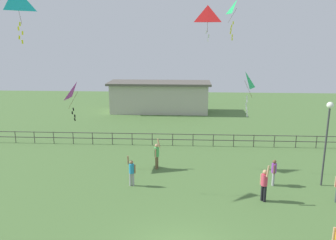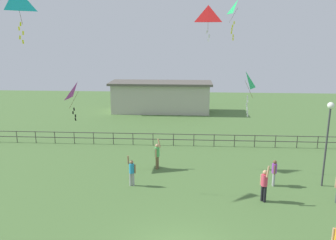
% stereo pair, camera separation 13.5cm
% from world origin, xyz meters
% --- Properties ---
extents(lamppost, '(0.36, 0.36, 4.82)m').
position_xyz_m(lamppost, '(7.87, 7.18, 3.46)').
color(lamppost, '#38383D').
rests_on(lamppost, ground_plane).
extents(person_0, '(0.37, 0.51, 2.01)m').
position_xyz_m(person_0, '(4.17, 5.06, 1.01)').
color(person_0, black).
rests_on(person_0, ground_plane).
extents(person_1, '(0.46, 0.28, 1.78)m').
position_xyz_m(person_1, '(-2.85, 6.55, 0.89)').
color(person_1, '#99999E').
rests_on(person_1, ground_plane).
extents(person_4, '(0.38, 0.50, 1.94)m').
position_xyz_m(person_4, '(-1.66, 9.16, 0.98)').
color(person_4, brown).
rests_on(person_4, ground_plane).
extents(person_5, '(0.28, 0.46, 1.52)m').
position_xyz_m(person_5, '(5.13, 7.04, 0.87)').
color(person_5, '#99999E').
rests_on(person_5, ground_plane).
extents(kite_2, '(0.86, 0.91, 2.69)m').
position_xyz_m(kite_2, '(3.64, 9.30, 5.54)').
color(kite_2, '#1EB759').
extents(kite_3, '(1.21, 1.20, 2.76)m').
position_xyz_m(kite_3, '(-8.49, 6.52, 9.94)').
color(kite_3, '#19B2B2').
extents(kite_5, '(0.96, 0.97, 2.68)m').
position_xyz_m(kite_5, '(3.54, 13.68, 10.01)').
color(kite_5, '#1EB759').
extents(kite_6, '(1.16, 0.78, 2.02)m').
position_xyz_m(kite_6, '(1.34, 9.65, 9.40)').
color(kite_6, red).
extents(kite_7, '(1.03, 1.04, 2.42)m').
position_xyz_m(kite_7, '(-6.56, 9.31, 4.84)').
color(kite_7, '#B22DB2').
extents(waterfront_railing, '(36.06, 0.06, 0.95)m').
position_xyz_m(waterfront_railing, '(-0.26, 14.00, 0.63)').
color(waterfront_railing, '#4C4742').
rests_on(waterfront_railing, ground_plane).
extents(pavilion_building, '(11.14, 3.93, 3.36)m').
position_xyz_m(pavilion_building, '(-2.81, 26.00, 1.71)').
color(pavilion_building, '#B7B2A3').
rests_on(pavilion_building, ground_plane).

